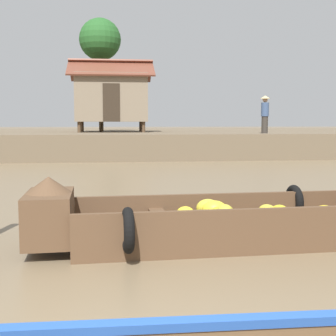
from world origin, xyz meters
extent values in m
plane|color=#726047|center=(0.00, 10.00, 0.00)|extent=(300.00, 300.00, 0.00)
cube|color=brown|center=(0.00, 26.35, 0.54)|extent=(160.00, 20.00, 1.09)
cube|color=brown|center=(1.20, 3.90, 0.06)|extent=(3.91, 1.41, 0.12)
cube|color=brown|center=(1.17, 4.49, 0.34)|extent=(3.87, 0.23, 0.44)
cube|color=brown|center=(1.22, 3.31, 0.34)|extent=(3.87, 0.23, 0.44)
cube|color=brown|center=(-1.01, 3.82, 0.42)|extent=(0.60, 1.09, 0.60)
cone|color=brown|center=(-1.01, 3.82, 0.82)|extent=(0.58, 0.58, 0.20)
cube|color=brown|center=(0.37, 3.87, 0.36)|extent=(0.24, 1.14, 0.05)
torus|color=black|center=(2.47, 4.66, 0.38)|extent=(0.14, 0.52, 0.52)
torus|color=black|center=(-0.07, 3.14, 0.38)|extent=(0.14, 0.52, 0.52)
ellipsoid|color=gold|center=(1.03, 4.09, 0.43)|extent=(0.36, 0.28, 0.25)
ellipsoid|color=gold|center=(1.16, 3.67, 0.42)|extent=(0.26, 0.28, 0.27)
ellipsoid|color=yellow|center=(2.46, 3.66, 0.38)|extent=(0.32, 0.26, 0.28)
ellipsoid|color=yellow|center=(1.09, 3.99, 0.43)|extent=(0.38, 0.31, 0.25)
ellipsoid|color=yellow|center=(1.10, 3.77, 0.40)|extent=(0.26, 0.30, 0.21)
ellipsoid|color=yellow|center=(0.73, 4.12, 0.36)|extent=(0.31, 0.29, 0.20)
ellipsoid|color=gold|center=(1.77, 3.87, 0.40)|extent=(0.33, 0.34, 0.21)
ellipsoid|color=gold|center=(1.50, 3.61, 0.36)|extent=(0.30, 0.35, 0.21)
ellipsoid|color=yellow|center=(1.91, 3.80, 0.40)|extent=(0.36, 0.36, 0.22)
cube|color=#234C9E|center=(0.69, 0.46, 0.51)|extent=(4.65, 0.19, 0.05)
cylinder|color=#4C3826|center=(-1.80, 20.36, 1.35)|extent=(0.16, 0.16, 0.52)
cylinder|color=#4C3826|center=(1.27, 20.36, 1.35)|extent=(0.16, 0.16, 0.52)
cylinder|color=#4C3826|center=(-1.80, 22.64, 1.35)|extent=(0.16, 0.16, 0.52)
cylinder|color=#4C3826|center=(1.27, 22.64, 1.35)|extent=(0.16, 0.16, 0.52)
cube|color=#7A6B56|center=(-0.26, 21.50, 2.77)|extent=(3.47, 2.68, 2.33)
cube|color=#2D2319|center=(-0.26, 20.14, 2.51)|extent=(0.80, 0.04, 1.80)
cube|color=brown|center=(-0.26, 20.83, 4.21)|extent=(4.17, 1.82, 0.96)
cube|color=brown|center=(-0.26, 22.17, 4.21)|extent=(4.17, 1.82, 0.96)
cylinder|color=brown|center=(-0.82, 23.02, 3.30)|extent=(0.24, 0.24, 4.43)
sphere|color=#235623|center=(-0.82, 23.02, 5.92)|extent=(2.19, 2.19, 2.19)
cylinder|color=#332D28|center=(6.46, 17.80, 1.46)|extent=(0.28, 0.28, 0.75)
cylinder|color=#384C70|center=(6.46, 17.80, 2.14)|extent=(0.34, 0.34, 0.60)
sphere|color=#9E7556|center=(6.46, 17.80, 2.56)|extent=(0.22, 0.22, 0.22)
cone|color=tan|center=(6.46, 17.80, 2.68)|extent=(0.44, 0.44, 0.14)
camera|label=1|loc=(-0.23, -1.85, 1.58)|focal=49.00mm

